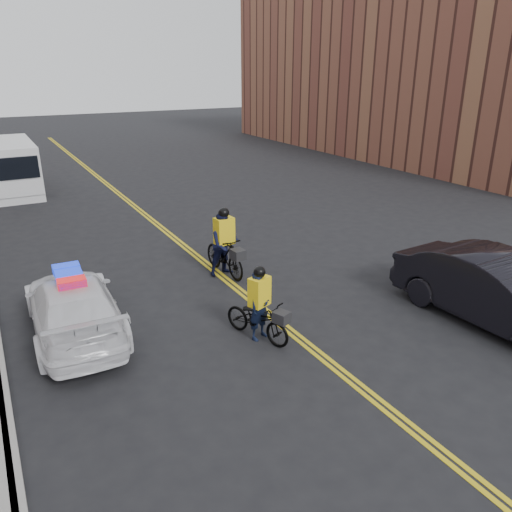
{
  "coord_description": "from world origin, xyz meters",
  "views": [
    {
      "loc": [
        -5.66,
        -8.61,
        5.79
      ],
      "look_at": [
        0.04,
        1.64,
        1.3
      ],
      "focal_mm": 35.0,
      "sensor_mm": 36.0,
      "label": 1
    }
  ],
  "objects": [
    {
      "name": "dark_sedan",
      "position": [
        4.49,
        -2.05,
        0.84
      ],
      "size": [
        2.04,
        5.16,
        1.67
      ],
      "primitive_type": "imported",
      "rotation": [
        0.0,
        0.0,
        0.05
      ],
      "color": "black",
      "rests_on": "ground"
    },
    {
      "name": "center_line_left",
      "position": [
        -0.08,
        8.0,
        0.01
      ],
      "size": [
        0.1,
        60.0,
        0.01
      ],
      "primitive_type": "cube",
      "color": "gold",
      "rests_on": "ground"
    },
    {
      "name": "center_line_right",
      "position": [
        0.08,
        8.0,
        0.01
      ],
      "size": [
        0.1,
        60.0,
        0.01
      ],
      "primitive_type": "cube",
      "color": "gold",
      "rests_on": "ground"
    },
    {
      "name": "ground",
      "position": [
        0.0,
        0.0,
        0.0
      ],
      "size": [
        120.0,
        120.0,
        0.0
      ],
      "primitive_type": "plane",
      "color": "black",
      "rests_on": "ground"
    },
    {
      "name": "cyclist_near",
      "position": [
        -0.75,
        0.04,
        0.6
      ],
      "size": [
        1.21,
        1.87,
        1.74
      ],
      "rotation": [
        0.0,
        0.0,
        0.36
      ],
      "color": "black",
      "rests_on": "ground"
    },
    {
      "name": "cargo_van",
      "position": [
        -4.32,
        17.92,
        1.19
      ],
      "size": [
        2.28,
        5.81,
        2.43
      ],
      "rotation": [
        0.0,
        0.0,
        -0.0
      ],
      "color": "silver",
      "rests_on": "ground"
    },
    {
      "name": "police_cruiser",
      "position": [
        -4.35,
        2.3,
        0.68
      ],
      "size": [
        2.09,
        4.74,
        1.51
      ],
      "rotation": [
        0.0,
        0.0,
        3.1
      ],
      "color": "white",
      "rests_on": "ground"
    },
    {
      "name": "cyclist_far",
      "position": [
        0.17,
        3.75,
        0.8
      ],
      "size": [
        0.97,
        2.05,
        2.03
      ],
      "rotation": [
        0.0,
        0.0,
        0.09
      ],
      "color": "black",
      "rests_on": "ground"
    },
    {
      "name": "building_across",
      "position": [
        22.0,
        18.0,
        5.5
      ],
      "size": [
        12.0,
        30.0,
        11.0
      ],
      "primitive_type": "cube",
      "color": "brown",
      "rests_on": "ground"
    }
  ]
}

